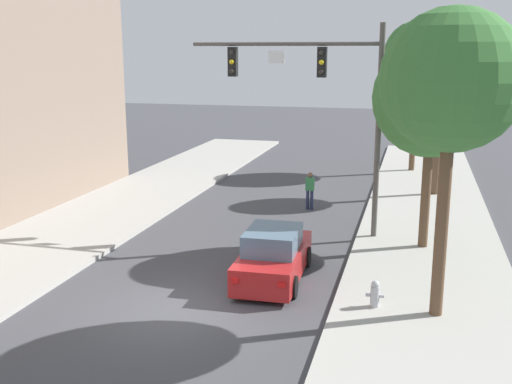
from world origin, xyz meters
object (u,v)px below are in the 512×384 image
object	(u,v)px
fire_hydrant	(375,294)
street_tree_farthest	(418,56)
pedestrian_crossing_road	(310,189)
street_tree_third	(442,74)
street_tree_second	(432,99)
traffic_signal_mast	(324,90)
street_tree_nearest	(452,82)
car_lead_red	(273,256)

from	to	relation	value
fire_hydrant	street_tree_farthest	size ratio (longest dim) A/B	0.09
pedestrian_crossing_road	street_tree_third	distance (m)	8.06
fire_hydrant	street_tree_third	xyz separation A→B (m)	(1.77, 13.91, 5.18)
street_tree_third	street_tree_farthest	bearing A→B (deg)	101.07
street_tree_second	street_tree_third	bearing A→B (deg)	86.23
traffic_signal_mast	pedestrian_crossing_road	bearing A→B (deg)	105.78
street_tree_nearest	street_tree_farthest	world-z (taller)	street_tree_farthest
street_tree_second	street_tree_farthest	world-z (taller)	street_tree_farthest
street_tree_nearest	fire_hydrant	bearing A→B (deg)	177.14
street_tree_farthest	pedestrian_crossing_road	bearing A→B (deg)	-113.26
street_tree_nearest	street_tree_farthest	distance (m)	19.85
street_tree_nearest	street_tree_farthest	xyz separation A→B (m)	(-0.91, 19.82, 0.46)
fire_hydrant	street_tree_farthest	distance (m)	20.63
pedestrian_crossing_road	street_tree_nearest	world-z (taller)	street_tree_nearest
car_lead_red	pedestrian_crossing_road	distance (m)	8.53
traffic_signal_mast	street_tree_second	xyz separation A→B (m)	(3.68, -0.79, -0.17)
traffic_signal_mast	street_tree_nearest	bearing A→B (deg)	-58.30
street_tree_second	street_tree_farthest	distance (m)	14.21
fire_hydrant	street_tree_nearest	world-z (taller)	street_tree_nearest
traffic_signal_mast	car_lead_red	distance (m)	6.69
car_lead_red	street_tree_second	size ratio (longest dim) A/B	0.61
pedestrian_crossing_road	fire_hydrant	bearing A→B (deg)	-70.90
car_lead_red	fire_hydrant	bearing A→B (deg)	-27.29
street_tree_nearest	car_lead_red	bearing A→B (deg)	160.12
traffic_signal_mast	street_tree_nearest	size ratio (longest dim) A/B	0.99
fire_hydrant	street_tree_nearest	distance (m)	5.71
traffic_signal_mast	street_tree_third	world-z (taller)	traffic_signal_mast
fire_hydrant	pedestrian_crossing_road	bearing A→B (deg)	109.10
pedestrian_crossing_road	fire_hydrant	size ratio (longest dim) A/B	2.28
car_lead_red	street_tree_nearest	world-z (taller)	street_tree_nearest
street_tree_second	street_tree_farthest	bearing A→B (deg)	92.41
traffic_signal_mast	street_tree_third	bearing A→B (deg)	60.68
pedestrian_crossing_road	traffic_signal_mast	bearing A→B (deg)	-74.22
fire_hydrant	street_tree_second	xyz separation A→B (m)	(1.23, 5.60, 4.68)
car_lead_red	street_tree_third	xyz separation A→B (m)	(4.89, 12.30, 4.96)
pedestrian_crossing_road	street_tree_farthest	size ratio (longest dim) A/B	0.20
traffic_signal_mast	car_lead_red	xyz separation A→B (m)	(-0.66, -4.78, -4.63)
traffic_signal_mast	street_tree_second	size ratio (longest dim) A/B	1.07
pedestrian_crossing_road	street_tree_farthest	bearing A→B (deg)	66.74
street_tree_third	car_lead_red	bearing A→B (deg)	-111.67
fire_hydrant	street_tree_farthest	world-z (taller)	street_tree_farthest
street_tree_nearest	pedestrian_crossing_road	bearing A→B (deg)	116.34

